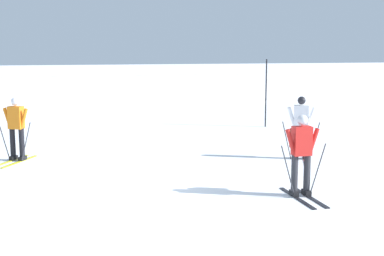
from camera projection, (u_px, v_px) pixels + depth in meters
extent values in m
plane|color=white|center=(144.00, 184.00, 12.46)|extent=(120.00, 120.00, 0.00)
cube|color=white|center=(112.00, 82.00, 33.03)|extent=(80.00, 9.89, 1.38)
cube|color=gold|center=(19.00, 162.00, 14.73)|extent=(0.80, 1.47, 0.02)
cube|color=gold|center=(10.00, 161.00, 14.81)|extent=(0.80, 1.47, 0.02)
cube|color=black|center=(23.00, 158.00, 14.86)|extent=(0.22, 0.29, 0.10)
cube|color=black|center=(14.00, 158.00, 14.94)|extent=(0.22, 0.29, 0.10)
cylinder|color=black|center=(22.00, 141.00, 14.79)|extent=(0.14, 0.14, 0.85)
cylinder|color=black|center=(13.00, 140.00, 14.86)|extent=(0.14, 0.14, 0.85)
cube|color=orange|center=(16.00, 118.00, 14.73)|extent=(0.45, 0.38, 0.60)
cylinder|color=orange|center=(24.00, 118.00, 14.64)|extent=(0.27, 0.19, 0.55)
cylinder|color=orange|center=(7.00, 118.00, 14.78)|extent=(0.27, 0.19, 0.55)
sphere|color=silver|center=(15.00, 101.00, 14.66)|extent=(0.22, 0.22, 0.22)
cylinder|color=#38383D|center=(26.00, 142.00, 14.64)|extent=(0.31, 0.17, 1.08)
cylinder|color=#38383D|center=(4.00, 141.00, 14.82)|extent=(0.31, 0.17, 1.08)
cube|color=black|center=(309.00, 197.00, 11.43)|extent=(0.21, 1.60, 0.02)
cube|color=black|center=(297.00, 198.00, 11.36)|extent=(0.21, 1.60, 0.02)
cube|color=black|center=(306.00, 192.00, 11.56)|extent=(0.14, 0.27, 0.10)
cube|color=black|center=(294.00, 193.00, 11.50)|extent=(0.14, 0.27, 0.10)
cylinder|color=#2D2D33|center=(307.00, 170.00, 11.49)|extent=(0.14, 0.14, 0.85)
cylinder|color=#2D2D33|center=(295.00, 171.00, 11.42)|extent=(0.14, 0.14, 0.85)
cube|color=red|center=(302.00, 141.00, 11.36)|extent=(0.40, 0.27, 0.60)
cylinder|color=red|center=(313.00, 141.00, 11.40)|extent=(0.26, 0.11, 0.55)
cylinder|color=red|center=(291.00, 142.00, 11.28)|extent=(0.26, 0.11, 0.55)
sphere|color=silver|center=(302.00, 120.00, 11.29)|extent=(0.22, 0.22, 0.22)
cylinder|color=#38383D|center=(317.00, 170.00, 11.44)|extent=(0.35, 0.05, 1.12)
cylinder|color=#38383D|center=(288.00, 172.00, 11.28)|extent=(0.35, 0.05, 1.12)
cube|color=maroon|center=(297.00, 138.00, 11.55)|extent=(0.29, 0.20, 0.40)
cube|color=red|center=(305.00, 160.00, 14.98)|extent=(0.60, 1.54, 0.02)
cube|color=red|center=(295.00, 159.00, 15.02)|extent=(0.60, 1.54, 0.02)
cube|color=black|center=(305.00, 156.00, 15.12)|extent=(0.20, 0.28, 0.10)
cube|color=black|center=(295.00, 156.00, 15.16)|extent=(0.20, 0.28, 0.10)
cylinder|color=#2D2D33|center=(306.00, 139.00, 15.04)|extent=(0.14, 0.14, 0.85)
cylinder|color=#2D2D33|center=(295.00, 139.00, 15.08)|extent=(0.14, 0.14, 0.85)
cube|color=white|center=(301.00, 116.00, 14.96)|extent=(0.44, 0.35, 0.60)
cylinder|color=white|center=(311.00, 117.00, 14.91)|extent=(0.27, 0.17, 0.55)
cylinder|color=white|center=(292.00, 117.00, 14.98)|extent=(0.27, 0.17, 0.55)
sphere|color=black|center=(302.00, 100.00, 14.90)|extent=(0.22, 0.22, 0.22)
cylinder|color=#38383D|center=(314.00, 141.00, 14.91)|extent=(0.26, 0.11, 1.03)
cylinder|color=#38383D|center=(287.00, 140.00, 15.03)|extent=(0.26, 0.11, 1.03)
cylinder|color=black|center=(266.00, 93.00, 20.48)|extent=(0.05, 0.05, 2.51)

